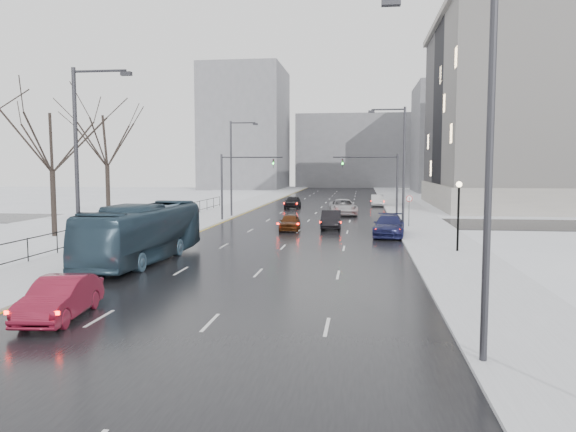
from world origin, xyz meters
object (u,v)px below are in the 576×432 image
at_px(streetlight_r_near, 480,157).
at_px(sedan_right_cross, 343,207).
at_px(sedan_center_far, 293,202).
at_px(tree_park_e, 109,224).
at_px(streetlight_l_far, 233,164).
at_px(lamppost_r_mid, 459,206).
at_px(sedan_left_near, 60,298).
at_px(sedan_right_distant, 377,200).
at_px(tree_park_d, 55,237).
at_px(no_uturn_sign, 409,202).
at_px(mast_signal_right, 386,179).
at_px(streetlight_r_mid, 401,163).
at_px(bus, 143,233).
at_px(streetlight_l_near, 81,161).
at_px(sedan_right_far, 389,226).
at_px(mast_signal_left, 232,179).
at_px(sedan_center_near, 290,222).
at_px(sedan_right_near, 331,220).

distance_m(streetlight_r_near, sedan_right_cross, 46.35).
bearing_deg(sedan_center_far, sedan_right_cross, -53.65).
distance_m(tree_park_e, streetlight_l_far, 14.01).
xyz_separation_m(streetlight_r_near, lamppost_r_mid, (2.83, 20.00, -2.67)).
distance_m(sedan_left_near, sedan_right_distant, 58.65).
bearing_deg(tree_park_d, no_uturn_sign, 20.32).
distance_m(tree_park_d, mast_signal_right, 29.05).
distance_m(sedan_right_cross, sedan_center_far, 11.17).
height_order(tree_park_e, streetlight_r_mid, streetlight_r_mid).
bearing_deg(tree_park_e, streetlight_r_mid, -8.63).
xyz_separation_m(tree_park_d, sedan_right_cross, (20.91, 21.83, 0.90)).
distance_m(tree_park_d, streetlight_l_far, 21.17).
height_order(sedan_left_near, bus, bus).
xyz_separation_m(streetlight_l_near, sedan_right_far, (15.37, 17.74, -4.77)).
bearing_deg(mast_signal_left, sedan_center_far, 77.20).
bearing_deg(no_uturn_sign, tree_park_d, -159.68).
distance_m(sedan_right_far, sedan_center_far, 29.14).
distance_m(mast_signal_right, sedan_right_cross, 9.46).
bearing_deg(sedan_right_far, mast_signal_left, 149.56).
relative_size(streetlight_l_far, sedan_right_distant, 2.20).
height_order(tree_park_d, streetlight_l_near, streetlight_l_near).
bearing_deg(no_uturn_sign, tree_park_e, 180.00).
distance_m(streetlight_r_near, sedan_right_far, 28.16).
xyz_separation_m(tree_park_e, no_uturn_sign, (27.40, 0.00, 2.30)).
bearing_deg(sedan_right_distant, sedan_center_near, -104.18).
distance_m(streetlight_l_far, sedan_right_distant, 24.23).
height_order(sedan_right_near, sedan_center_far, sedan_center_far).
distance_m(sedan_center_near, sedan_center_far, 24.39).
height_order(tree_park_d, mast_signal_left, mast_signal_left).
bearing_deg(no_uturn_sign, bus, -129.76).
height_order(mast_signal_left, no_uturn_sign, mast_signal_left).
height_order(streetlight_l_near, streetlight_l_far, same).
distance_m(mast_signal_left, sedan_left_near, 35.40).
bearing_deg(streetlight_r_near, bus, 136.24).
relative_size(streetlight_l_far, mast_signal_right, 1.54).
height_order(lamppost_r_mid, bus, lamppost_r_mid).
height_order(sedan_right_near, sedan_right_distant, sedan_right_near).
bearing_deg(streetlight_r_mid, bus, -134.43).
height_order(streetlight_l_near, sedan_right_distant, streetlight_l_near).
bearing_deg(bus, mast_signal_left, 93.14).
height_order(tree_park_d, lamppost_r_mid, tree_park_d).
height_order(mast_signal_right, sedan_right_far, mast_signal_right).
height_order(sedan_left_near, sedan_right_near, sedan_right_near).
height_order(tree_park_e, sedan_right_far, tree_park_e).
distance_m(streetlight_l_far, lamppost_r_mid, 29.30).
bearing_deg(streetlight_r_near, streetlight_r_mid, 90.00).
bearing_deg(sedan_right_near, lamppost_r_mid, -57.11).
relative_size(no_uturn_sign, sedan_right_distant, 0.59).
bearing_deg(streetlight_l_near, streetlight_r_mid, 50.76).
distance_m(sedan_left_near, sedan_right_near, 30.64).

